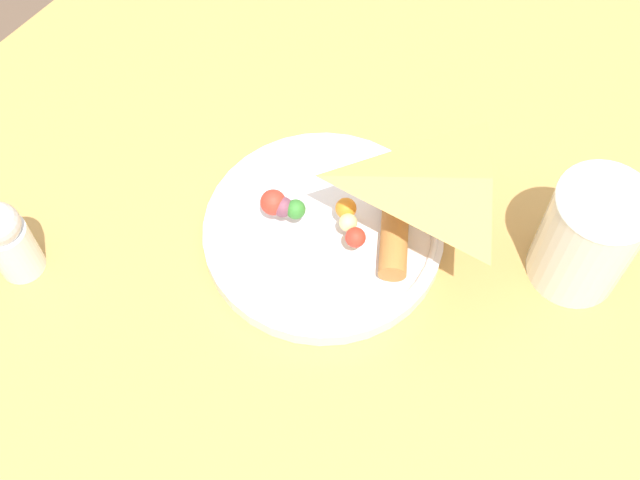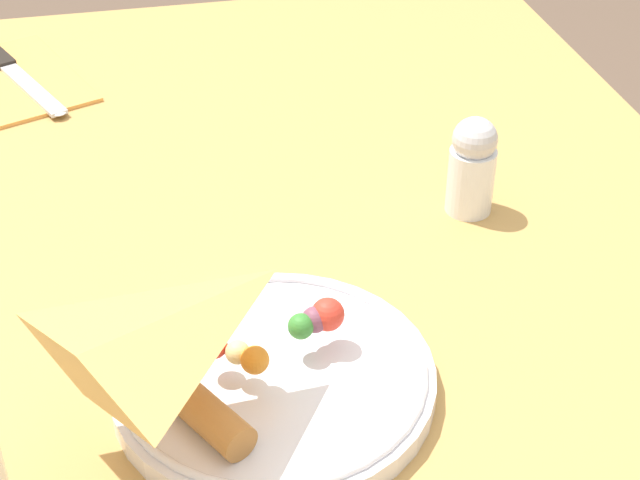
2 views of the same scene
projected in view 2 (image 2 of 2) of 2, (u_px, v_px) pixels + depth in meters
name	position (u px, v px, depth m)	size (l,w,h in m)	color
dining_table	(271.00, 455.00, 0.73)	(1.30, 0.84, 0.75)	tan
plate_pizza	(268.00, 373.00, 0.64)	(0.21, 0.21, 0.05)	white
napkin_folded	(18.00, 79.00, 1.02)	(0.21, 0.17, 0.00)	#E59E4C
butter_knife	(13.00, 71.00, 1.03)	(0.20, 0.11, 0.01)	black
salt_shaker	(472.00, 166.00, 0.80)	(0.04, 0.04, 0.09)	white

